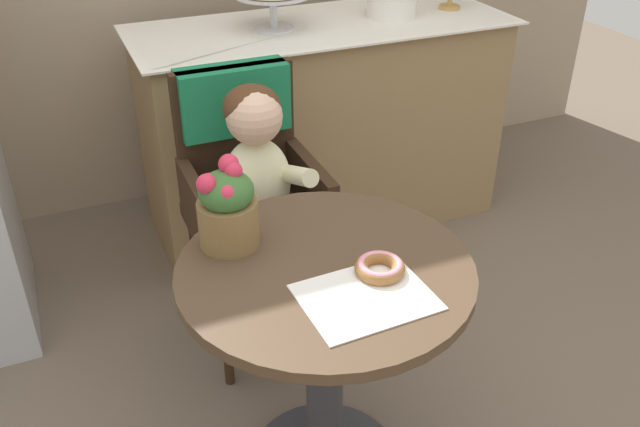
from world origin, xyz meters
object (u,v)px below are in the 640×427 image
at_px(wicker_chair, 246,168).
at_px(seated_child, 260,178).
at_px(donut_front, 380,267).
at_px(flower_vase, 227,206).
at_px(round_layer_cake, 392,4).
at_px(cafe_table, 325,333).

relative_size(wicker_chair, seated_child, 1.31).
bearing_deg(donut_front, flower_vase, 137.69).
relative_size(flower_vase, round_layer_cake, 1.17).
height_order(donut_front, flower_vase, flower_vase).
relative_size(donut_front, flower_vase, 0.51).
distance_m(cafe_table, seated_child, 0.58).
height_order(cafe_table, seated_child, seated_child).
distance_m(cafe_table, flower_vase, 0.41).
bearing_deg(wicker_chair, seated_child, -87.54).
distance_m(donut_front, flower_vase, 0.40).
distance_m(cafe_table, wicker_chair, 0.72).
bearing_deg(seated_child, wicker_chair, 90.00).
distance_m(wicker_chair, seated_child, 0.16).
height_order(cafe_table, round_layer_cake, round_layer_cake).
distance_m(seated_child, round_layer_cake, 1.14).
relative_size(wicker_chair, flower_vase, 4.06).
relative_size(seated_child, round_layer_cake, 3.60).
bearing_deg(cafe_table, donut_front, -36.83).
bearing_deg(donut_front, cafe_table, 143.17).
bearing_deg(cafe_table, seated_child, 87.84).
bearing_deg(cafe_table, wicker_chair, 88.31).
relative_size(cafe_table, seated_child, 0.99).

